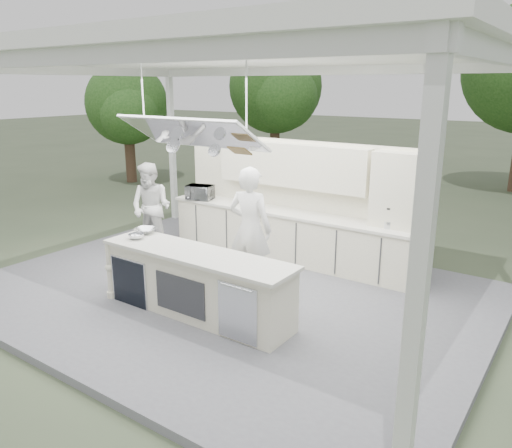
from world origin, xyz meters
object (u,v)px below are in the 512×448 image
Objects in this scene: sous_chef at (151,208)px; head_chef at (250,229)px; demo_island at (195,283)px; back_counter at (286,235)px.

head_chef is at bearing -23.54° from sous_chef.
head_chef is (0.09, 1.24, 0.54)m from demo_island.
demo_island is at bearing 78.42° from head_chef.
head_chef is at bearing 85.84° from demo_island.
back_counter is 2.85× the size of sous_chef.
sous_chef reaches higher than back_counter.
sous_chef is (-2.74, 0.45, -0.12)m from head_chef.
back_counter is (-0.18, 2.81, 0.00)m from demo_island.
head_chef reaches higher than sous_chef.
head_chef is (0.27, -1.57, 0.53)m from back_counter.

